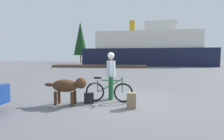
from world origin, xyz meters
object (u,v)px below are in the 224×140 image
person_cyclist (111,71)px  handbag_pannier (89,98)px  ferry_boat (147,50)px  bicycle (109,91)px  dog (68,86)px  backpack (131,100)px

person_cyclist → handbag_pannier: size_ratio=4.91×
handbag_pannier → ferry_boat: bearing=84.2°
handbag_pannier → person_cyclist: bearing=48.1°
bicycle → dog: (-1.24, -0.60, 0.25)m
bicycle → backpack: 1.07m
ferry_boat → backpack: bearing=-93.1°
ferry_boat → person_cyclist: bearing=-94.8°
backpack → handbag_pannier: (-1.45, 0.36, -0.06)m
backpack → handbag_pannier: backpack is taller
dog → handbag_pannier: bearing=24.6°
ferry_boat → handbag_pannier: bearing=-95.8°
bicycle → backpack: (0.83, -0.67, -0.13)m
person_cyclist → dog: person_cyclist is taller
bicycle → person_cyclist: size_ratio=0.96×
person_cyclist → backpack: (0.80, -1.08, -0.81)m
bicycle → person_cyclist: bearing=86.8°
bicycle → backpack: size_ratio=3.53×
bicycle → backpack: bicycle is taller
dog → handbag_pannier: (0.62, 0.29, -0.44)m
person_cyclist → handbag_pannier: 1.30m
handbag_pannier → dog: bearing=-155.4°
person_cyclist → ferry_boat: size_ratio=0.07×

